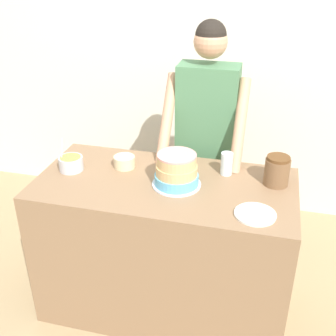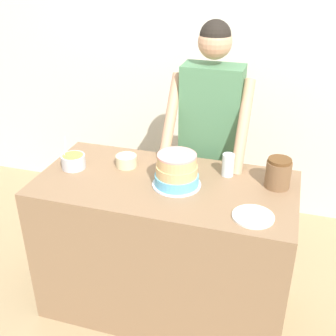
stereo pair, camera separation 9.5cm
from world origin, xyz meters
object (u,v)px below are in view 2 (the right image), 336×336
at_px(cake, 177,171).
at_px(frosting_bowl_olive, 73,161).
at_px(frosting_bowl_white, 126,160).
at_px(drinking_glass, 228,165).
at_px(person_baker, 210,127).
at_px(ceramic_plate, 253,216).
at_px(stoneware_jar, 278,173).

bearing_deg(cake, frosting_bowl_olive, 177.91).
relative_size(frosting_bowl_white, drinking_glass, 0.95).
xyz_separation_m(cake, frosting_bowl_olive, (-0.67, 0.02, -0.04)).
height_order(person_baker, drinking_glass, person_baker).
bearing_deg(drinking_glass, ceramic_plate, -63.63).
height_order(cake, drinking_glass, cake).
relative_size(ceramic_plate, stoneware_jar, 1.23).
distance_m(person_baker, drinking_glass, 0.43).
xyz_separation_m(person_baker, ceramic_plate, (0.39, -0.79, -0.14)).
height_order(person_baker, cake, person_baker).
distance_m(frosting_bowl_olive, frosting_bowl_white, 0.32).
distance_m(person_baker, ceramic_plate, 0.89).
distance_m(cake, drinking_glass, 0.33).
relative_size(person_baker, cake, 6.25).
bearing_deg(drinking_glass, person_baker, 116.28).
distance_m(ceramic_plate, stoneware_jar, 0.37).
relative_size(person_baker, stoneware_jar, 10.11).
relative_size(drinking_glass, stoneware_jar, 0.80).
xyz_separation_m(cake, ceramic_plate, (0.46, -0.20, -0.08)).
bearing_deg(cake, drinking_glass, 38.18).
xyz_separation_m(cake, frosting_bowl_white, (-0.36, 0.14, -0.05)).
distance_m(frosting_bowl_olive, drinking_glass, 0.94).
bearing_deg(cake, person_baker, 83.24).
xyz_separation_m(drinking_glass, ceramic_plate, (0.20, -0.41, -0.06)).
relative_size(frosting_bowl_olive, stoneware_jar, 1.09).
bearing_deg(ceramic_plate, frosting_bowl_white, 157.47).
height_order(frosting_bowl_white, drinking_glass, drinking_glass).
xyz_separation_m(cake, stoneware_jar, (0.55, 0.15, -0.00)).
height_order(person_baker, frosting_bowl_white, person_baker).
relative_size(person_baker, frosting_bowl_olive, 9.28).
bearing_deg(frosting_bowl_white, frosting_bowl_olive, -159.23).
height_order(frosting_bowl_olive, ceramic_plate, frosting_bowl_olive).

